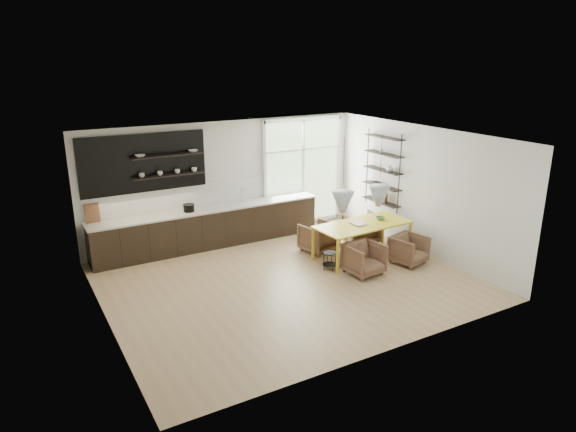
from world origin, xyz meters
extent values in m
cube|color=tan|center=(0.00, 0.00, -0.01)|extent=(7.00, 6.00, 0.01)
cube|color=silver|center=(0.00, 3.00, 1.45)|extent=(7.00, 0.02, 2.90)
cube|color=silver|center=(-3.50, 0.00, 1.45)|extent=(0.02, 6.00, 2.90)
cube|color=silver|center=(3.50, 0.00, 1.45)|extent=(0.02, 6.00, 2.90)
cube|color=silver|center=(0.00, 0.00, 2.90)|extent=(7.00, 6.00, 0.01)
cube|color=#B2D1A5|center=(2.15, 2.97, 1.45)|extent=(2.20, 0.02, 2.70)
cube|color=silver|center=(2.15, 2.94, 1.45)|extent=(2.30, 0.08, 2.80)
cone|color=silver|center=(0.95, -0.50, 1.65)|extent=(0.44, 0.44, 0.42)
cone|color=silver|center=(1.85, -0.50, 1.65)|extent=(0.44, 0.44, 0.42)
cylinder|color=black|center=(0.95, -0.50, 2.46)|extent=(0.01, 0.01, 0.89)
cylinder|color=black|center=(1.85, -0.50, 2.46)|extent=(0.01, 0.01, 0.89)
cube|color=black|center=(-0.60, 2.67, 0.45)|extent=(5.50, 0.65, 0.90)
cube|color=silver|center=(-0.60, 2.67, 0.92)|extent=(5.54, 0.69, 0.04)
cube|color=silver|center=(-0.60, 2.98, 1.20)|extent=(5.50, 0.02, 0.55)
cube|color=black|center=(-1.95, 2.96, 2.10)|extent=(2.80, 0.06, 1.30)
cube|color=black|center=(-1.45, 2.82, 2.25)|extent=(1.60, 0.28, 0.03)
cube|color=black|center=(-1.45, 2.82, 1.80)|extent=(1.60, 0.28, 0.03)
cube|color=brown|center=(-3.15, 2.90, 1.15)|extent=(0.30, 0.10, 0.42)
cylinder|color=silver|center=(0.30, 2.77, 1.12)|extent=(0.02, 0.02, 0.40)
imported|color=white|center=(-2.05, 2.82, 2.29)|extent=(0.22, 0.22, 0.05)
imported|color=white|center=(-0.85, 2.82, 2.29)|extent=(0.22, 0.22, 0.05)
imported|color=white|center=(-2.05, 2.82, 1.86)|extent=(0.12, 0.12, 0.10)
imported|color=white|center=(-1.65, 2.82, 1.86)|extent=(0.12, 0.12, 0.10)
imported|color=white|center=(-1.25, 2.82, 1.86)|extent=(0.12, 0.12, 0.10)
imported|color=white|center=(-0.85, 2.82, 1.86)|extent=(0.12, 0.12, 0.10)
cylinder|color=black|center=(-1.09, 2.64, 1.02)|extent=(0.25, 0.25, 0.15)
cube|color=black|center=(3.36, 0.60, 1.70)|extent=(0.02, 0.02, 1.90)
cube|color=black|center=(3.36, 1.80, 1.70)|extent=(0.02, 0.02, 1.90)
cube|color=black|center=(3.36, 1.20, 0.90)|extent=(0.26, 1.20, 0.02)
cube|color=black|center=(3.36, 1.20, 1.30)|extent=(0.26, 1.20, 0.02)
cube|color=black|center=(3.36, 1.20, 1.70)|extent=(0.26, 1.20, 0.02)
cube|color=black|center=(3.36, 1.20, 2.10)|extent=(0.26, 1.20, 0.03)
cube|color=black|center=(3.36, 1.20, 2.50)|extent=(0.26, 1.20, 0.03)
imported|color=white|center=(3.36, 0.95, 1.81)|extent=(0.18, 0.18, 0.19)
imported|color=#333338|center=(3.36, 1.40, 1.34)|extent=(0.22, 0.22, 0.05)
imported|color=white|center=(3.36, 1.30, 2.16)|extent=(0.10, 0.10, 0.09)
cube|color=brown|center=(3.36, 1.10, 1.03)|extent=(0.10, 0.18, 0.24)
cube|color=yellow|center=(2.10, 0.29, 0.78)|extent=(2.22, 1.09, 0.03)
cube|color=yellow|center=(1.09, -0.21, 0.38)|extent=(0.05, 0.05, 0.76)
cube|color=yellow|center=(1.04, 0.67, 0.38)|extent=(0.05, 0.05, 0.76)
cube|color=yellow|center=(3.16, -0.10, 0.38)|extent=(0.05, 0.05, 0.76)
cube|color=yellow|center=(3.11, 0.78, 0.38)|extent=(0.05, 0.05, 0.76)
imported|color=brown|center=(1.46, 1.09, 0.34)|extent=(0.86, 0.87, 0.68)
imported|color=brown|center=(2.69, 1.11, 0.36)|extent=(0.92, 0.94, 0.71)
imported|color=brown|center=(1.56, -0.47, 0.33)|extent=(0.76, 0.78, 0.66)
imported|color=brown|center=(2.77, -0.51, 0.31)|extent=(0.82, 0.83, 0.63)
cylinder|color=black|center=(1.09, 0.08, 0.37)|extent=(0.28, 0.28, 0.02)
cylinder|color=black|center=(1.09, 0.08, 0.11)|extent=(0.30, 0.30, 0.01)
cylinder|color=black|center=(1.22, 0.06, 0.19)|extent=(0.01, 0.01, 0.37)
cylinder|color=black|center=(1.12, 0.21, 0.19)|extent=(0.01, 0.01, 0.37)
cylinder|color=black|center=(0.96, 0.11, 0.19)|extent=(0.01, 0.01, 0.37)
cylinder|color=black|center=(1.06, -0.05, 0.19)|extent=(0.01, 0.01, 0.37)
imported|color=white|center=(1.86, 0.31, 0.81)|extent=(0.27, 0.35, 0.03)
imported|color=#4C7954|center=(2.63, 0.34, 0.82)|extent=(0.25, 0.25, 0.06)
camera|label=1|loc=(-4.72, -8.26, 4.38)|focal=32.00mm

